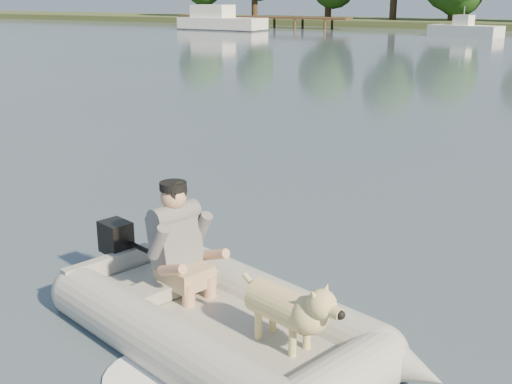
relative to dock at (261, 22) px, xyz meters
The scene contains 8 objects.
water 58.14m from the dock, 63.43° to the right, with size 160.00×160.00×0.00m, color slate.
dock is the anchor object (origin of this frame).
dinghy 58.79m from the dock, 62.83° to the right, with size 5.13×3.93×1.48m, color #979792, non-canonical shape.
man 58.22m from the dock, 63.31° to the right, with size 0.78×0.67×1.16m, color slate, non-canonical shape.
dog 59.24m from the dock, 62.31° to the right, with size 1.00×0.36×0.67m, color #D2BF79, non-canonical shape.
outboard_motor 57.55m from the dock, 64.09° to the right, with size 0.44×0.31×0.85m, color black, non-canonical shape.
cabin_cruiser 6.27m from the dock, 96.39° to the right, with size 8.35×2.98×2.58m, color white, non-canonical shape.
motorboat 20.94m from the dock, 14.87° to the right, with size 5.53×2.13×2.34m, color white, non-canonical shape.
Camera 1 is at (3.61, -4.88, 3.13)m, focal length 45.00 mm.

